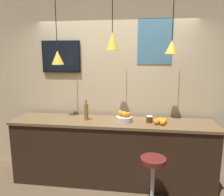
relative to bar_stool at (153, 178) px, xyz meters
name	(u,v)px	position (x,y,z in m)	size (l,w,h in m)	color
back_wall	(115,87)	(-0.60, 1.00, 1.01)	(8.00, 0.06, 2.90)	beige
service_counter	(112,151)	(-0.60, 0.58, 0.06)	(3.05, 0.61, 0.99)	black
bar_stool	(153,178)	(0.00, 0.00, 0.00)	(0.41, 0.41, 0.71)	#B7B7BC
fruit_bowl	(124,117)	(-0.41, 0.58, 0.61)	(0.24, 0.24, 0.16)	beige
orange_pile	(161,121)	(0.13, 0.53, 0.59)	(0.20, 0.22, 0.08)	orange
juice_bottle	(86,112)	(-0.99, 0.58, 0.68)	(0.06, 0.06, 0.31)	olive
spread_jar	(149,119)	(-0.04, 0.58, 0.60)	(0.09, 0.09, 0.10)	#562D19
pendant_lamp_left	(58,57)	(-1.42, 0.62, 1.49)	(0.19, 0.19, 0.98)	black
pendant_lamp_middle	(112,41)	(-0.60, 0.62, 1.72)	(0.18, 0.18, 0.78)	black
pendant_lamp_right	(172,47)	(0.23, 0.62, 1.64)	(0.18, 0.18, 0.83)	black
mounted_tv	(61,57)	(-1.49, 0.94, 1.50)	(0.64, 0.04, 0.51)	black
wall_poster	(155,42)	(0.02, 0.96, 1.73)	(0.53, 0.01, 0.69)	teal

